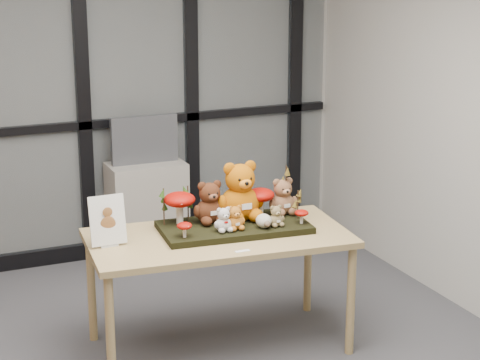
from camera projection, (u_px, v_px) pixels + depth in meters
name	position (u px, v px, depth m)	size (l,w,h in m)	color
room_shell	(112.00, 100.00, 3.92)	(5.00, 5.00, 5.00)	#AFAEA6
glass_partition	(20.00, 80.00, 6.17)	(4.90, 0.06, 2.78)	#2D383F
display_table	(219.00, 246.00, 5.09)	(1.58, 0.90, 0.71)	tan
diorama_tray	(234.00, 227.00, 5.16)	(0.87, 0.44, 0.04)	black
bear_pooh_yellow	(240.00, 188.00, 5.19)	(0.30, 0.27, 0.39)	#B75B06
bear_brown_medium	(210.00, 200.00, 5.15)	(0.21, 0.19, 0.28)	#472211
bear_tan_back	(283.00, 194.00, 5.32)	(0.19, 0.17, 0.25)	brown
bear_small_yellow	(235.00, 216.00, 5.04)	(0.12, 0.11, 0.16)	#B9691D
bear_white_bow	(224.00, 218.00, 5.01)	(0.12, 0.11, 0.16)	silver
bear_beige_small	(276.00, 215.00, 5.10)	(0.11, 0.10, 0.14)	olive
plush_cream_hedgehog	(264.00, 220.00, 5.08)	(0.07, 0.06, 0.09)	beige
mushroom_back_left	(180.00, 206.00, 5.14)	(0.19, 0.19, 0.21)	#960B04
mushroom_back_right	(260.00, 201.00, 5.28)	(0.17, 0.17, 0.19)	#960B04
mushroom_front_left	(185.00, 229.00, 4.91)	(0.09, 0.09, 0.10)	#960B04
mushroom_front_right	(302.00, 216.00, 5.15)	(0.08, 0.08, 0.09)	#960B04
sprig_green_far_left	(164.00, 207.00, 5.11)	(0.05, 0.05, 0.23)	#13370C
sprig_green_mid_left	(188.00, 203.00, 5.20)	(0.05, 0.05, 0.21)	#13370C
sprig_dry_far_right	(286.00, 190.00, 5.31)	(0.05, 0.05, 0.31)	brown
sprig_dry_mid_right	(298.00, 205.00, 5.23)	(0.05, 0.05, 0.18)	brown
sprig_green_centre	(213.00, 201.00, 5.26)	(0.05, 0.05, 0.21)	#13370C
sign_holder	(108.00, 223.00, 4.86)	(0.21, 0.06, 0.29)	silver
label_card	(242.00, 251.00, 4.81)	(0.09, 0.03, 0.00)	white
cabinet	(147.00, 212.00, 6.60)	(0.57, 0.33, 0.76)	#9B958A
monitor	(144.00, 139.00, 6.46)	(0.51, 0.05, 0.36)	#4C4E54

